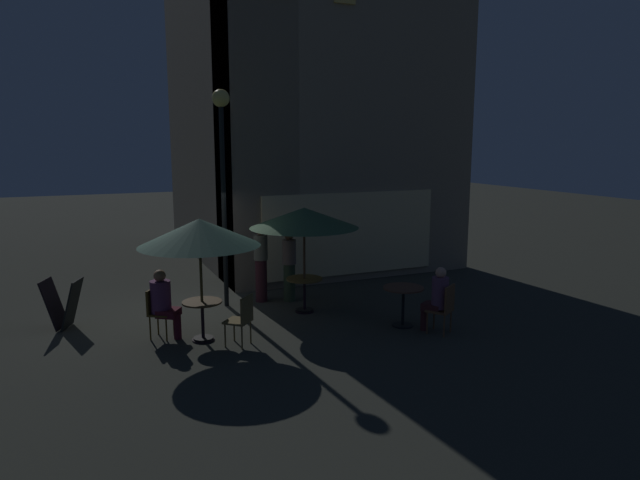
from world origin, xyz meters
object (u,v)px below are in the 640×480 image
object	(u,v)px
patron_seated_0	(163,300)
patron_standing_2	(261,264)
patron_standing_3	(289,266)
patio_umbrella_1	(304,218)
cafe_table_0	(202,312)
menu_sandwich_board	(63,304)
patron_seated_1	(437,296)
street_lamp_near_corner	(222,150)
cafe_chair_2	(445,305)
patio_umbrella_0	(199,233)
cafe_chair_0	(157,309)
cafe_chair_1	(242,316)
cafe_table_1	(304,287)
cafe_table_2	(403,297)

from	to	relation	value
patron_seated_0	patron_standing_2	distance (m)	2.88
patron_standing_3	patio_umbrella_1	bearing A→B (deg)	-84.89
cafe_table_0	patio_umbrella_1	distance (m)	2.92
menu_sandwich_board	patron_seated_1	size ratio (longest dim) A/B	0.75
street_lamp_near_corner	cafe_chair_2	distance (m)	5.55
menu_sandwich_board	patio_umbrella_1	distance (m)	4.99
cafe_table_0	cafe_chair_2	xyz separation A→B (m)	(4.23, -1.46, 0.02)
cafe_chair_2	patron_seated_1	distance (m)	0.22
patio_umbrella_0	cafe_chair_0	bearing A→B (deg)	146.40
cafe_chair_1	patron_standing_2	size ratio (longest dim) A/B	0.53
cafe_table_1	patio_umbrella_1	bearing A→B (deg)	-90.00
patron_standing_3	patron_seated_1	bearing A→B (deg)	-55.03
patron_standing_2	patron_standing_3	size ratio (longest dim) A/B	1.08
patron_seated_1	cafe_table_2	bearing A→B (deg)	0.00
menu_sandwich_board	patron_seated_0	world-z (taller)	patron_seated_0
cafe_table_0	cafe_table_1	xyz separation A→B (m)	(2.35, 0.90, 0.01)
cafe_chair_2	patron_standing_2	bearing A→B (deg)	2.36
cafe_table_2	patio_umbrella_1	xyz separation A→B (m)	(-1.41, 1.64, 1.42)
street_lamp_near_corner	patron_standing_3	world-z (taller)	street_lamp_near_corner
street_lamp_near_corner	menu_sandwich_board	bearing A→B (deg)	-175.58
cafe_table_1	cafe_chair_2	size ratio (longest dim) A/B	0.80
menu_sandwich_board	cafe_chair_0	xyz separation A→B (m)	(1.59, -1.26, 0.06)
street_lamp_near_corner	patron_seated_1	size ratio (longest dim) A/B	3.64
cafe_table_1	street_lamp_near_corner	bearing A→B (deg)	141.98
menu_sandwich_board	cafe_chair_1	xyz separation A→B (m)	(2.91, -2.30, 0.05)
patio_umbrella_0	patron_standing_3	bearing A→B (deg)	37.70
patio_umbrella_0	patron_seated_1	distance (m)	4.53
cafe_chair_2	patron_seated_0	size ratio (longest dim) A/B	0.74
menu_sandwich_board	patron_standing_3	bearing A→B (deg)	22.75
cafe_chair_0	cafe_chair_2	xyz separation A→B (m)	(4.96, -1.95, 0.00)
patron_standing_2	patron_seated_1	bearing A→B (deg)	78.63
patron_seated_0	patron_standing_3	bearing A→B (deg)	58.90
cafe_table_2	cafe_chair_0	size ratio (longest dim) A/B	0.85
cafe_table_1	patron_seated_0	distance (m)	3.02
patron_standing_3	cafe_chair_1	bearing A→B (deg)	-121.25
cafe_table_1	cafe_table_2	size ratio (longest dim) A/B	0.97
patron_standing_2	patio_umbrella_0	bearing A→B (deg)	2.35
street_lamp_near_corner	cafe_table_0	bearing A→B (deg)	-115.33
patio_umbrella_0	cafe_chair_1	world-z (taller)	patio_umbrella_0
street_lamp_near_corner	cafe_chair_1	size ratio (longest dim) A/B	5.08
cafe_chair_0	patron_seated_0	distance (m)	0.22
cafe_table_1	patron_standing_2	distance (m)	1.32
menu_sandwich_board	cafe_chair_2	distance (m)	7.29
street_lamp_near_corner	cafe_table_0	distance (m)	3.62
cafe_table_0	patron_seated_1	xyz separation A→B (m)	(4.14, -1.33, 0.18)
patron_seated_0	cafe_table_0	bearing A→B (deg)	-0.00
cafe_table_0	patron_standing_2	world-z (taller)	patron_standing_2
cafe_table_1	patio_umbrella_1	distance (m)	1.47
cafe_table_0	patron_seated_1	world-z (taller)	patron_seated_1
cafe_chair_1	patron_seated_0	bearing A→B (deg)	4.71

